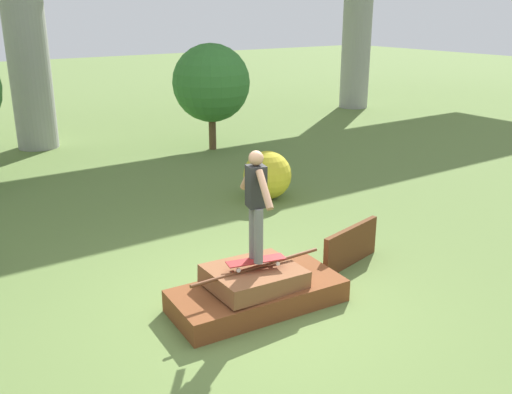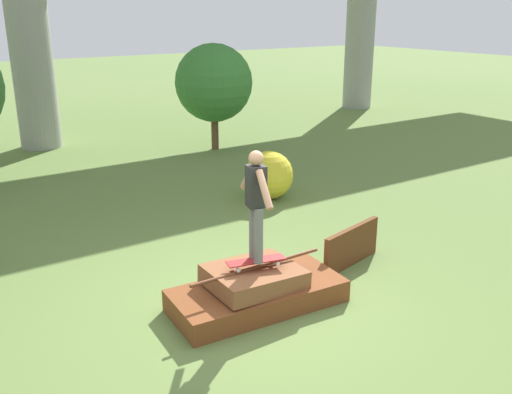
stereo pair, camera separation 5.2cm
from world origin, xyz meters
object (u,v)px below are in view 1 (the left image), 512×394
Objects in this scene: tree_behind_right at (211,83)px; bush_yellow_flowering at (267,175)px; skater at (256,200)px; skateboard at (256,261)px.

bush_yellow_flowering is (-1.25, -4.38, -1.33)m from tree_behind_right.
tree_behind_right is at bearing 74.14° from bush_yellow_flowering.
tree_behind_right is at bearing 63.45° from skater.
tree_behind_right is 2.90× the size of bush_yellow_flowering.
skater is 0.50× the size of tree_behind_right.
skateboard is 9.01m from tree_behind_right.
skateboard is 0.80× the size of bush_yellow_flowering.
skater is 1.45× the size of bush_yellow_flowering.
tree_behind_right is at bearing 63.45° from skateboard.
skater is at bearing -127.29° from bush_yellow_flowering.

